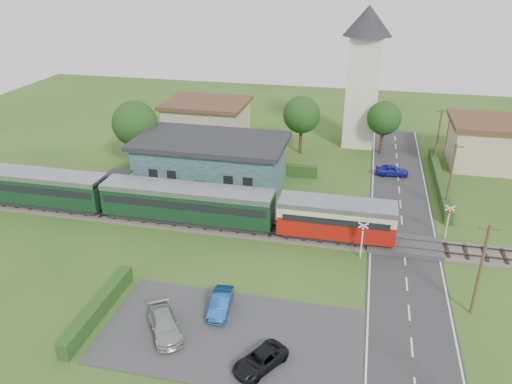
% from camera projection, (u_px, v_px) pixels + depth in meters
% --- Properties ---
extents(ground, '(120.00, 120.00, 0.00)m').
position_uv_depth(ground, '(285.00, 246.00, 43.03)').
color(ground, '#2D4C19').
extents(railway_track, '(76.00, 3.20, 0.49)m').
position_uv_depth(railway_track, '(289.00, 234.00, 44.75)').
color(railway_track, '#4C443D').
rests_on(railway_track, ground).
extents(road, '(6.00, 70.00, 0.05)m').
position_uv_depth(road, '(405.00, 260.00, 41.01)').
color(road, '#28282B').
rests_on(road, ground).
extents(car_park, '(17.00, 9.00, 0.08)m').
position_uv_depth(car_park, '(231.00, 335.00, 32.70)').
color(car_park, '#333335').
rests_on(car_park, ground).
extents(crossing_deck, '(6.20, 3.40, 0.45)m').
position_uv_depth(crossing_deck, '(404.00, 245.00, 42.69)').
color(crossing_deck, '#333335').
rests_on(crossing_deck, ground).
extents(platform, '(30.00, 3.00, 0.45)m').
position_uv_depth(platform, '(195.00, 206.00, 49.53)').
color(platform, gray).
rests_on(platform, ground).
extents(equipment_hut, '(2.30, 2.30, 2.55)m').
position_uv_depth(equipment_hut, '(119.00, 185.00, 50.49)').
color(equipment_hut, beige).
rests_on(equipment_hut, platform).
extents(station_building, '(16.00, 9.00, 5.30)m').
position_uv_depth(station_building, '(211.00, 162.00, 53.61)').
color(station_building, '#1F3C42').
rests_on(station_building, ground).
extents(train, '(43.20, 2.90, 3.40)m').
position_uv_depth(train, '(155.00, 199.00, 46.42)').
color(train, '#232328').
rests_on(train, ground).
extents(church_tower, '(6.00, 6.00, 17.60)m').
position_uv_depth(church_tower, '(364.00, 67.00, 62.45)').
color(church_tower, beige).
rests_on(church_tower, ground).
extents(house_west, '(10.80, 8.80, 5.50)m').
position_uv_depth(house_west, '(207.00, 121.00, 66.95)').
color(house_west, tan).
rests_on(house_west, ground).
extents(house_east, '(8.80, 8.80, 5.50)m').
position_uv_depth(house_east, '(486.00, 142.00, 59.05)').
color(house_east, tan).
rests_on(house_east, ground).
extents(hedge_carpark, '(0.80, 9.00, 1.20)m').
position_uv_depth(hedge_carpark, '(98.00, 308.00, 34.37)').
color(hedge_carpark, '#193814').
rests_on(hedge_carpark, ground).
extents(hedge_roadside, '(0.80, 18.00, 1.20)m').
position_uv_depth(hedge_roadside, '(439.00, 181.00, 54.07)').
color(hedge_roadside, '#193814').
rests_on(hedge_roadside, ground).
extents(hedge_station, '(22.00, 0.80, 1.30)m').
position_uv_depth(hedge_station, '(224.00, 164.00, 58.46)').
color(hedge_station, '#193814').
rests_on(hedge_station, ground).
extents(tree_a, '(5.20, 5.20, 8.00)m').
position_uv_depth(tree_a, '(135.00, 124.00, 57.14)').
color(tree_a, '#332316').
rests_on(tree_a, ground).
extents(tree_b, '(4.60, 4.60, 7.34)m').
position_uv_depth(tree_b, '(302.00, 115.00, 61.64)').
color(tree_b, '#332316').
rests_on(tree_b, ground).
extents(tree_c, '(4.20, 4.20, 6.78)m').
position_uv_depth(tree_c, '(384.00, 118.00, 61.55)').
color(tree_c, '#332316').
rests_on(tree_c, ground).
extents(utility_pole_b, '(1.40, 0.22, 7.00)m').
position_uv_depth(utility_pole_b, '(480.00, 269.00, 33.34)').
color(utility_pole_b, '#473321').
rests_on(utility_pole_b, ground).
extents(utility_pole_c, '(1.40, 0.22, 7.00)m').
position_uv_depth(utility_pole_c, '(451.00, 177.00, 47.48)').
color(utility_pole_c, '#473321').
rests_on(utility_pole_c, ground).
extents(utility_pole_d, '(1.40, 0.22, 7.00)m').
position_uv_depth(utility_pole_d, '(438.00, 137.00, 58.09)').
color(utility_pole_d, '#473321').
rests_on(utility_pole_d, ground).
extents(crossing_signal_near, '(0.84, 0.28, 3.28)m').
position_uv_depth(crossing_signal_near, '(362.00, 235.00, 40.48)').
color(crossing_signal_near, silver).
rests_on(crossing_signal_near, ground).
extents(crossing_signal_far, '(0.84, 0.28, 3.28)m').
position_uv_depth(crossing_signal_far, '(449.00, 217.00, 43.28)').
color(crossing_signal_far, silver).
rests_on(crossing_signal_far, ground).
extents(streetlamp_west, '(0.30, 0.30, 5.15)m').
position_uv_depth(streetlamp_west, '(143.00, 127.00, 63.83)').
color(streetlamp_west, '#3F3F47').
rests_on(streetlamp_west, ground).
extents(streetlamp_east, '(0.30, 0.30, 5.15)m').
position_uv_depth(streetlamp_east, '(448.00, 130.00, 62.40)').
color(streetlamp_east, '#3F3F47').
rests_on(streetlamp_east, ground).
extents(car_on_road, '(3.74, 1.70, 1.24)m').
position_uv_depth(car_on_road, '(392.00, 170.00, 56.74)').
color(car_on_road, navy).
rests_on(car_on_road, road).
extents(car_park_blue, '(1.62, 3.78, 1.21)m').
position_uv_depth(car_park_blue, '(221.00, 303.00, 34.75)').
color(car_park_blue, navy).
rests_on(car_park_blue, car_park).
extents(car_park_silver, '(3.83, 4.55, 1.25)m').
position_uv_depth(car_park_silver, '(164.00, 325.00, 32.66)').
color(car_park_silver, '#989A9B').
rests_on(car_park_silver, car_park).
extents(car_park_dark, '(3.42, 4.05, 1.03)m').
position_uv_depth(car_park_dark, '(260.00, 360.00, 29.92)').
color(car_park_dark, black).
rests_on(car_park_dark, car_park).
extents(pedestrian_near, '(0.81, 0.62, 1.97)m').
position_uv_depth(pedestrian_near, '(264.00, 204.00, 47.21)').
color(pedestrian_near, gray).
rests_on(pedestrian_near, platform).
extents(pedestrian_far, '(0.87, 1.02, 1.82)m').
position_uv_depth(pedestrian_far, '(121.00, 189.00, 50.48)').
color(pedestrian_far, gray).
rests_on(pedestrian_far, platform).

